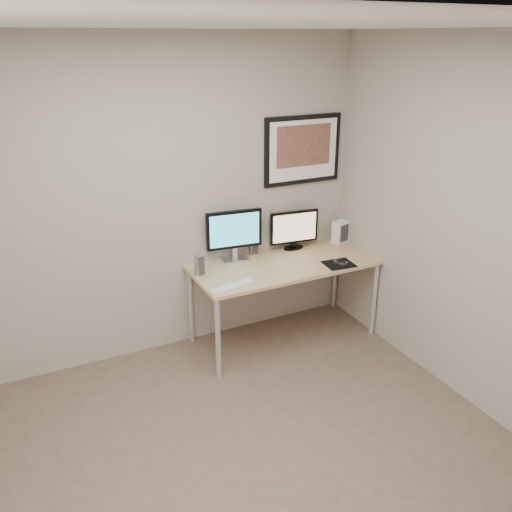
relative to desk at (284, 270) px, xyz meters
The scene contains 12 objects.
floor 1.81m from the desk, 126.53° to the right, with size 3.60×3.60×0.00m, color brown.
room 1.66m from the desk, 137.99° to the right, with size 3.60×3.60×3.60m.
desk is the anchor object (origin of this frame).
framed_art 1.07m from the desk, 43.46° to the left, with size 0.75×0.04×0.60m.
monitor_large 0.54m from the desk, 143.71° to the left, with size 0.49×0.18×0.45m.
monitor_tv 0.44m from the desk, 47.15° to the left, with size 0.46×0.13×0.36m.
speaker_left 0.77m from the desk, behind, with size 0.08×0.08×0.19m, color silver.
speaker_right 0.37m from the desk, 115.65° to the left, with size 0.07×0.07×0.17m, color silver.
keyboard 0.65m from the desk, 158.47° to the right, with size 0.38×0.10×0.01m, color silver.
mousepad 0.47m from the desk, 29.18° to the right, with size 0.25×0.22×0.00m, color black.
mouse 0.49m from the desk, 27.93° to the right, with size 0.06×0.11×0.04m, color black.
fan_unit 0.77m from the desk, 16.73° to the left, with size 0.14×0.10×0.21m, color white.
Camera 1 is at (-1.13, -2.39, 2.55)m, focal length 38.00 mm.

